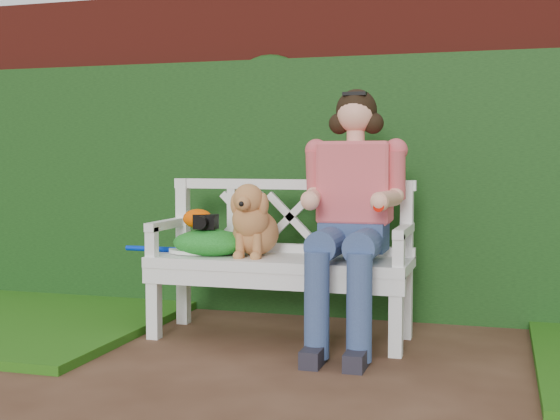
# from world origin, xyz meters

# --- Properties ---
(ground) EXTENTS (60.00, 60.00, 0.00)m
(ground) POSITION_xyz_m (0.00, 0.00, 0.00)
(ground) COLOR #3F2618
(brick_wall) EXTENTS (10.00, 0.30, 2.20)m
(brick_wall) POSITION_xyz_m (0.00, 1.90, 1.10)
(brick_wall) COLOR maroon
(brick_wall) RESTS_ON ground
(ivy_hedge) EXTENTS (10.00, 0.18, 1.70)m
(ivy_hedge) POSITION_xyz_m (0.00, 1.68, 0.85)
(ivy_hedge) COLOR #1D4C16
(ivy_hedge) RESTS_ON ground
(garden_bench) EXTENTS (1.60, 0.65, 0.48)m
(garden_bench) POSITION_xyz_m (-0.30, 0.94, 0.24)
(garden_bench) COLOR white
(garden_bench) RESTS_ON ground
(seated_woman) EXTENTS (0.88, 0.98, 1.42)m
(seated_woman) POSITION_xyz_m (0.13, 0.92, 0.71)
(seated_woman) COLOR #E04961
(seated_woman) RESTS_ON ground
(dog) EXTENTS (0.31, 0.41, 0.43)m
(dog) POSITION_xyz_m (-0.45, 0.92, 0.69)
(dog) COLOR brown
(dog) RESTS_ON garden_bench
(tennis_racket) EXTENTS (0.74, 0.49, 0.03)m
(tennis_racket) POSITION_xyz_m (-0.84, 0.94, 0.50)
(tennis_racket) COLOR silver
(tennis_racket) RESTS_ON garden_bench
(green_bag) EXTENTS (0.46, 0.37, 0.15)m
(green_bag) POSITION_xyz_m (-0.72, 0.90, 0.56)
(green_bag) COLOR #2D7724
(green_bag) RESTS_ON garden_bench
(camera_item) EXTENTS (0.14, 0.11, 0.09)m
(camera_item) POSITION_xyz_m (-0.74, 0.89, 0.68)
(camera_item) COLOR black
(camera_item) RESTS_ON green_bag
(baseball_glove) EXTENTS (0.20, 0.16, 0.11)m
(baseball_glove) POSITION_xyz_m (-0.80, 0.92, 0.69)
(baseball_glove) COLOR #EF5100
(baseball_glove) RESTS_ON green_bag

